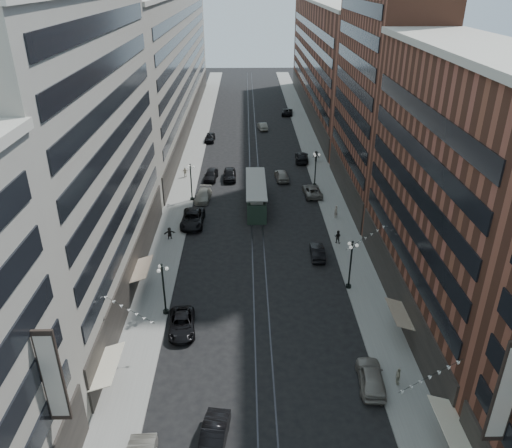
{
  "coord_description": "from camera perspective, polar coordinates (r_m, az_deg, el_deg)",
  "views": [
    {
      "loc": [
        -1.35,
        -11.3,
        29.36
      ],
      "look_at": [
        -0.33,
        37.27,
        5.0
      ],
      "focal_mm": 35.0,
      "sensor_mm": 36.0,
      "label": 1
    }
  ],
  "objects": [
    {
      "name": "car_5",
      "position": [
        37.46,
        -4.89,
        -23.19
      ],
      "size": [
        2.31,
        5.0,
        1.59
      ],
      "primitive_type": "imported",
      "rotation": [
        0.0,
        0.0,
        -0.14
      ],
      "color": "black",
      "rests_on": "ground"
    },
    {
      "name": "ground",
      "position": [
        77.12,
        -0.11,
        4.25
      ],
      "size": [
        220.0,
        220.0,
        0.0
      ],
      "primitive_type": "plane",
      "color": "black",
      "rests_on": "ground"
    },
    {
      "name": "sidewalk_east",
      "position": [
        87.29,
        7.05,
        6.82
      ],
      "size": [
        4.0,
        180.0,
        0.15
      ],
      "primitive_type": "cube",
      "color": "gray",
      "rests_on": "ground"
    },
    {
      "name": "car_extra_0",
      "position": [
        119.34,
        3.58,
        12.7
      ],
      "size": [
        2.99,
        5.53,
        1.47
      ],
      "primitive_type": "imported",
      "rotation": [
        0.0,
        0.0,
        3.03
      ],
      "color": "black",
      "rests_on": "ground"
    },
    {
      "name": "lamppost_se_mid",
      "position": [
        76.71,
        6.81,
        6.42
      ],
      "size": [
        1.03,
        1.14,
        5.52
      ],
      "color": "black",
      "rests_on": "sidewalk_east"
    },
    {
      "name": "building_west_mid",
      "position": [
        49.43,
        -19.75,
        6.94
      ],
      "size": [
        8.0,
        36.0,
        28.0
      ],
      "primitive_type": "cube",
      "color": "gray",
      "rests_on": "ground"
    },
    {
      "name": "rail_east",
      "position": [
        86.46,
        0.22,
        6.78
      ],
      "size": [
        0.12,
        180.0,
        0.02
      ],
      "primitive_type": "cube",
      "color": "#2D2D33",
      "rests_on": "ground"
    },
    {
      "name": "car_2",
      "position": [
        47.06,
        -8.47,
        -11.23
      ],
      "size": [
        2.83,
        5.28,
        1.41
      ],
      "primitive_type": "imported",
      "rotation": [
        0.0,
        0.0,
        0.1
      ],
      "color": "black",
      "rests_on": "ground"
    },
    {
      "name": "car_10",
      "position": [
        58.04,
        7.04,
        -3.18
      ],
      "size": [
        1.64,
        4.33,
        1.41
      ],
      "primitive_type": "imported",
      "rotation": [
        0.0,
        0.0,
        3.11
      ],
      "color": "black",
      "rests_on": "ground"
    },
    {
      "name": "pedestrian_9",
      "position": [
        88.16,
        6.88,
        7.71
      ],
      "size": [
        1.26,
        0.77,
        1.82
      ],
      "primitive_type": "imported",
      "rotation": [
        0.0,
        0.0,
        -0.26
      ],
      "color": "black",
      "rests_on": "sidewalk_east"
    },
    {
      "name": "lamppost_sw_mid",
      "position": [
        71.74,
        -7.43,
        4.92
      ],
      "size": [
        1.03,
        1.14,
        5.52
      ],
      "color": "black",
      "rests_on": "sidewalk_west"
    },
    {
      "name": "building_east_far",
      "position": [
        119.01,
        8.07,
        18.0
      ],
      "size": [
        8.0,
        72.0,
        24.0
      ],
      "primitive_type": "cube",
      "color": "brown",
      "rests_on": "ground"
    },
    {
      "name": "car_extra_2",
      "position": [
        80.04,
        -5.18,
        5.63
      ],
      "size": [
        2.38,
        4.98,
        1.64
      ],
      "primitive_type": "imported",
      "rotation": [
        0.0,
        0.0,
        -0.09
      ],
      "color": "black",
      "rests_on": "ground"
    },
    {
      "name": "pedestrian_6",
      "position": [
        81.18,
        -8.09,
        5.88
      ],
      "size": [
        0.95,
        0.43,
        1.62
      ],
      "primitive_type": "imported",
      "rotation": [
        0.0,
        0.0,
        3.14
      ],
      "color": "beige",
      "rests_on": "sidewalk_west"
    },
    {
      "name": "lamppost_se_far",
      "position": [
        51.73,
        10.77,
        -4.41
      ],
      "size": [
        1.03,
        1.14,
        5.52
      ],
      "color": "black",
      "rests_on": "sidewalk_east"
    },
    {
      "name": "car_extra_1",
      "position": [
        79.75,
        2.96,
        5.62
      ],
      "size": [
        2.35,
        4.96,
        1.64
      ],
      "primitive_type": "imported",
      "rotation": [
        0.0,
        0.0,
        3.23
      ],
      "color": "gray",
      "rests_on": "ground"
    },
    {
      "name": "car_8",
      "position": [
        72.74,
        -6.05,
        3.29
      ],
      "size": [
        2.49,
        5.17,
        1.45
      ],
      "primitive_type": "imported",
      "rotation": [
        0.0,
        0.0,
        -0.09
      ],
      "color": "gray",
      "rests_on": "ground"
    },
    {
      "name": "rail_west",
      "position": [
        86.44,
        -0.71,
        6.78
      ],
      "size": [
        0.12,
        180.0,
        0.02
      ],
      "primitive_type": "cube",
      "color": "#2D2D33",
      "rests_on": "ground"
    },
    {
      "name": "car_13",
      "position": [
        79.89,
        -3.03,
        5.68
      ],
      "size": [
        2.08,
        4.99,
        1.69
      ],
      "primitive_type": "imported",
      "rotation": [
        0.0,
        0.0,
        0.02
      ],
      "color": "black",
      "rests_on": "ground"
    },
    {
      "name": "pedestrian_4",
      "position": [
        42.69,
        15.94,
        -16.39
      ],
      "size": [
        0.47,
        0.95,
        1.58
      ],
      "primitive_type": "imported",
      "rotation": [
        0.0,
        0.0,
        1.51
      ],
      "color": "#B1AB92",
      "rests_on": "sidewalk_east"
    },
    {
      "name": "building_east_tower",
      "position": [
        70.26,
        14.76,
        18.99
      ],
      "size": [
        8.0,
        26.0,
        42.0
      ],
      "primitive_type": "cube",
      "color": "brown",
      "rests_on": "ground"
    },
    {
      "name": "pedestrian_8",
      "position": [
        67.43,
        9.1,
        1.42
      ],
      "size": [
        0.76,
        0.71,
        1.75
      ],
      "primitive_type": "imported",
      "rotation": [
        0.0,
        0.0,
        3.77
      ],
      "color": "#B1A393",
      "rests_on": "sidewalk_east"
    },
    {
      "name": "lamppost_sw_far",
      "position": [
        47.92,
        -10.51,
        -7.12
      ],
      "size": [
        1.03,
        1.14,
        5.52
      ],
      "color": "black",
      "rests_on": "sidewalk_west"
    },
    {
      "name": "pedestrian_2",
      "position": [
        54.64,
        -12.86,
        -5.48
      ],
      "size": [
        0.82,
        0.55,
        1.55
      ],
      "primitive_type": "imported",
      "rotation": [
        0.0,
        0.0,
        0.19
      ],
      "color": "black",
      "rests_on": "sidewalk_west"
    },
    {
      "name": "building_west_far",
      "position": [
        109.66,
        -9.87,
        17.68
      ],
      "size": [
        8.0,
        90.0,
        26.0
      ],
      "primitive_type": "cube",
      "color": "gray",
      "rests_on": "ground"
    },
    {
      "name": "car_9",
      "position": [
        99.52,
        -5.3,
        9.82
      ],
      "size": [
        2.05,
        4.65,
        1.56
      ],
      "primitive_type": "imported",
      "rotation": [
        0.0,
        0.0,
        -0.05
      ],
      "color": "black",
      "rests_on": "ground"
    },
    {
      "name": "car_11",
      "position": [
        74.33,
        6.44,
        3.8
      ],
      "size": [
        2.71,
        5.39,
        1.47
      ],
      "primitive_type": "imported",
      "rotation": [
        0.0,
        0.0,
        3.19
      ],
      "color": "#68645D",
      "rests_on": "ground"
    },
    {
      "name": "building_east_mid",
      "position": [
        46.72,
        22.05,
        2.78
      ],
      "size": [
        8.0,
        30.0,
        24.0
      ],
      "primitive_type": "cube",
      "color": "brown",
      "rests_on": "ground"
    },
    {
      "name": "pedestrian_7",
      "position": [
        61.08,
        9.32,
        -1.44
      ],
      "size": [
        0.92,
        0.73,
        1.66
      ],
      "primitive_type": "imported",
      "rotation": [
        0.0,
        0.0,
        2.74
      ],
      "color": "black",
      "rests_on": "sidewalk_east"
    },
    {
      "name": "car_4",
      "position": [
        42.28,
        13.02,
        -16.68
      ],
      "size": [
        2.34,
        5.01,
        1.66
      ],
      "primitive_type": "imported",
      "rotation": [
        0.0,
        0.0,
        3.06
      ],
      "color": "gray",
      "rests_on": "ground"
    },
    {
      "name": "car_14",
      "position": [
        107.08,
        0.75,
        11.13
      ],
      "size": [
        2.21,
        4.75,
        1.51
      ],
      "primitive_type": "imported",
      "rotation": [
        0.0,
        0.0,
        3.28
      ],
      "color": "gray",
      "rests_on": "ground"
    },
    {
      "name": "pedestrian_5",
      "position": [
        62.13,
        -9.85,
        -1.04
      ],
      "size": [
        1.49,
        0.77,
        1.54
      ],
      "primitive_type": "imported",
      "rotation": [
        0.0,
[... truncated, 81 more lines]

